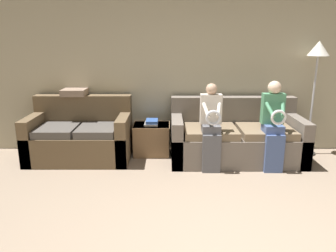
{
  "coord_description": "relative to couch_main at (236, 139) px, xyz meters",
  "views": [
    {
      "loc": [
        -0.55,
        -2.19,
        1.82
      ],
      "look_at": [
        -0.56,
        1.87,
        0.73
      ],
      "focal_mm": 35.0,
      "sensor_mm": 36.0,
      "label": 1
    }
  ],
  "objects": [
    {
      "name": "child_right_seated",
      "position": [
        0.44,
        -0.39,
        0.36
      ],
      "size": [
        0.31,
        0.38,
        1.26
      ],
      "color": "#475B8E",
      "rests_on": "ground_plane"
    },
    {
      "name": "floor_lamp",
      "position": [
        1.23,
        0.24,
        1.19
      ],
      "size": [
        0.32,
        0.32,
        1.79
      ],
      "color": "#2D2B28",
      "rests_on": "ground_plane"
    },
    {
      "name": "book_stack",
      "position": [
        -1.3,
        0.23,
        0.2
      ],
      "size": [
        0.21,
        0.28,
        0.08
      ],
      "color": "gray",
      "rests_on": "side_shelf"
    },
    {
      "name": "child_left_seated",
      "position": [
        -0.44,
        -0.39,
        0.34
      ],
      "size": [
        0.3,
        0.37,
        1.22
      ],
      "color": "#56565B",
      "rests_on": "ground_plane"
    },
    {
      "name": "couch_side",
      "position": [
        -2.4,
        0.04,
        0.01
      ],
      "size": [
        1.53,
        0.87,
        0.95
      ],
      "color": "brown",
      "rests_on": "ground_plane"
    },
    {
      "name": "couch_main",
      "position": [
        0.0,
        0.0,
        0.0
      ],
      "size": [
        1.97,
        0.94,
        0.93
      ],
      "color": "#70665B",
      "rests_on": "ground_plane"
    },
    {
      "name": "throw_pillow",
      "position": [
        -2.52,
        0.33,
        0.67
      ],
      "size": [
        0.37,
        0.37,
        0.1
      ],
      "color": "gray",
      "rests_on": "couch_side"
    },
    {
      "name": "side_shelf",
      "position": [
        -1.3,
        0.24,
        -0.07
      ],
      "size": [
        0.58,
        0.47,
        0.49
      ],
      "color": "olive",
      "rests_on": "ground_plane"
    },
    {
      "name": "wall_back",
      "position": [
        -0.49,
        0.52,
        0.95
      ],
      "size": [
        7.54,
        0.06,
        2.55
      ],
      "color": "#BCB293",
      "rests_on": "ground_plane"
    }
  ]
}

